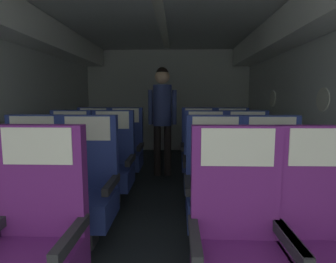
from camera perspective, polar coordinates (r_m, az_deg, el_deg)
name	(u,v)px	position (r m, az deg, el deg)	size (l,w,h in m)	color
ground	(158,203)	(3.27, -2.10, -14.60)	(3.87, 6.69, 0.02)	#23282D
fuselage_shell	(159,57)	(3.34, -1.88, 15.15)	(3.75, 6.34, 2.29)	silver
seat_a_left_aisle	(34,243)	(1.70, -26.11, -20.15)	(0.50, 0.49, 1.05)	#38383D
seat_a_right_aisle	(328,247)	(1.73, 30.39, -20.02)	(0.50, 0.49, 1.05)	#38383D
seat_a_right_window	(238,247)	(1.56, 14.41, -22.22)	(0.50, 0.49, 1.05)	#38383D
seat_b_left_window	(30,188)	(2.61, -26.75, -10.52)	(0.50, 0.49, 1.05)	#38383D
seat_b_left_aisle	(86,190)	(2.40, -16.65, -11.61)	(0.50, 0.49, 1.05)	#38383D
seat_b_right_aisle	(273,192)	(2.42, 21.00, -11.64)	(0.50, 0.49, 1.05)	#38383D
seat_b_right_window	(215,191)	(2.32, 9.84, -12.04)	(0.50, 0.49, 1.05)	#38383D
seat_c_left_window	(69,164)	(3.33, -19.88, -6.45)	(0.50, 0.49, 1.05)	#38383D
seat_c_left_aisle	(112,165)	(3.18, -11.65, -6.80)	(0.50, 0.49, 1.05)	#38383D
seat_c_right_aisle	(248,166)	(3.17, 16.29, -6.98)	(0.50, 0.49, 1.05)	#38383D
seat_c_right_window	(206,166)	(3.09, 7.82, -7.15)	(0.50, 0.49, 1.05)	#38383D
seat_d_left_window	(93,150)	(4.08, -15.40, -3.81)	(0.50, 0.49, 1.05)	#38383D
seat_d_left_aisle	(125,151)	(3.95, -8.91, -4.01)	(0.50, 0.49, 1.05)	#38383D
seat_d_right_aisle	(233,152)	(3.96, 13.27, -4.07)	(0.50, 0.49, 1.05)	#38383D
seat_d_right_window	(199,151)	(3.90, 6.38, -4.09)	(0.50, 0.49, 1.05)	#38383D
flight_attendant	(162,109)	(4.14, -1.18, 4.60)	(0.43, 0.28, 1.64)	black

